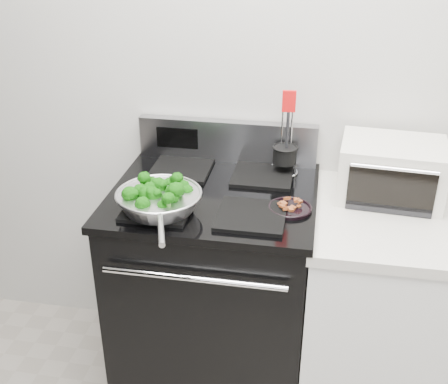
% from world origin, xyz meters
% --- Properties ---
extents(back_wall, '(4.00, 0.02, 2.70)m').
position_xyz_m(back_wall, '(0.00, 1.75, 1.35)').
color(back_wall, beige).
rests_on(back_wall, ground).
extents(gas_range, '(0.79, 0.69, 1.13)m').
position_xyz_m(gas_range, '(-0.30, 1.41, 0.49)').
color(gas_range, black).
rests_on(gas_range, floor).
extents(counter, '(0.62, 0.68, 0.92)m').
position_xyz_m(counter, '(0.39, 1.41, 0.46)').
color(counter, white).
rests_on(counter, floor).
extents(skillet, '(0.31, 0.48, 0.07)m').
position_xyz_m(skillet, '(-0.46, 1.22, 1.00)').
color(skillet, silver).
rests_on(skillet, gas_range).
extents(broccoli_pile, '(0.24, 0.24, 0.08)m').
position_xyz_m(broccoli_pile, '(-0.46, 1.22, 1.02)').
color(broccoli_pile, black).
rests_on(broccoli_pile, skillet).
extents(bacon_plate, '(0.16, 0.16, 0.04)m').
position_xyz_m(bacon_plate, '(0.00, 1.32, 0.97)').
color(bacon_plate, black).
rests_on(bacon_plate, gas_range).
extents(utensil_holder, '(0.12, 0.12, 0.36)m').
position_xyz_m(utensil_holder, '(-0.05, 1.63, 1.01)').
color(utensil_holder, silver).
rests_on(utensil_holder, gas_range).
extents(toaster_oven, '(0.41, 0.32, 0.22)m').
position_xyz_m(toaster_oven, '(0.37, 1.56, 1.03)').
color(toaster_oven, silver).
rests_on(toaster_oven, counter).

